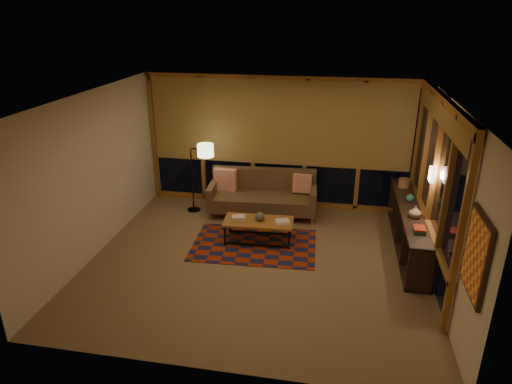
% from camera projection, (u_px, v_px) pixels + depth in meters
% --- Properties ---
extents(floor, '(5.50, 5.00, 0.01)m').
position_uv_depth(floor, '(257.00, 261.00, 7.56)').
color(floor, brown).
rests_on(floor, ground).
extents(ceiling, '(5.50, 5.00, 0.01)m').
position_uv_depth(ceiling, '(258.00, 98.00, 6.54)').
color(ceiling, silver).
rests_on(ceiling, walls).
extents(walls, '(5.51, 5.01, 2.70)m').
position_uv_depth(walls, '(258.00, 186.00, 7.05)').
color(walls, beige).
rests_on(walls, floor).
extents(window_wall_back, '(5.30, 0.16, 2.60)m').
position_uv_depth(window_wall_back, '(279.00, 143.00, 9.27)').
color(window_wall_back, '#AB712D').
rests_on(window_wall_back, walls).
extents(window_wall_right, '(0.16, 3.70, 2.60)m').
position_uv_depth(window_wall_right, '(432.00, 183.00, 7.15)').
color(window_wall_right, '#AB712D').
rests_on(window_wall_right, walls).
extents(wall_art, '(0.06, 0.74, 0.94)m').
position_uv_depth(wall_art, '(476.00, 256.00, 4.87)').
color(wall_art, '#D4462B').
rests_on(wall_art, walls).
extents(wall_sconce, '(0.12, 0.18, 0.22)m').
position_uv_depth(wall_sconce, '(432.00, 174.00, 6.95)').
color(wall_sconce, beige).
rests_on(wall_sconce, walls).
extents(sofa, '(2.17, 1.00, 0.87)m').
position_uv_depth(sofa, '(262.00, 195.00, 9.12)').
color(sofa, brown).
rests_on(sofa, floor).
extents(pillow_left, '(0.46, 0.17, 0.46)m').
position_uv_depth(pillow_left, '(225.00, 180.00, 9.27)').
color(pillow_left, '#DD4919').
rests_on(pillow_left, sofa).
extents(pillow_right, '(0.38, 0.14, 0.37)m').
position_uv_depth(pillow_right, '(302.00, 185.00, 9.10)').
color(pillow_right, '#DD4919').
rests_on(pillow_right, sofa).
extents(area_rug, '(2.22, 1.54, 0.01)m').
position_uv_depth(area_rug, '(254.00, 245.00, 8.08)').
color(area_rug, maroon).
rests_on(area_rug, floor).
extents(coffee_table, '(1.25, 0.62, 0.41)m').
position_uv_depth(coffee_table, '(258.00, 231.00, 8.15)').
color(coffee_table, '#AB712D').
rests_on(coffee_table, floor).
extents(book_stack_a, '(0.26, 0.22, 0.06)m').
position_uv_depth(book_stack_a, '(239.00, 218.00, 8.10)').
color(book_stack_a, silver).
rests_on(book_stack_a, coffee_table).
extents(book_stack_b, '(0.31, 0.28, 0.05)m').
position_uv_depth(book_stack_b, '(282.00, 221.00, 7.98)').
color(book_stack_b, silver).
rests_on(book_stack_b, coffee_table).
extents(ceramic_pot, '(0.21, 0.21, 0.16)m').
position_uv_depth(ceramic_pot, '(260.00, 216.00, 8.03)').
color(ceramic_pot, black).
rests_on(ceramic_pot, coffee_table).
extents(floor_lamp, '(0.55, 0.42, 1.46)m').
position_uv_depth(floor_lamp, '(192.00, 177.00, 9.21)').
color(floor_lamp, black).
rests_on(floor_lamp, floor).
extents(bookshelf, '(0.40, 2.94, 0.74)m').
position_uv_depth(bookshelf, '(409.00, 227.00, 7.91)').
color(bookshelf, black).
rests_on(bookshelf, floor).
extents(basket, '(0.26, 0.26, 0.16)m').
position_uv_depth(basket, '(404.00, 183.00, 8.65)').
color(basket, '#9D6D40').
rests_on(basket, bookshelf).
extents(teal_bowl, '(0.15, 0.15, 0.14)m').
position_uv_depth(teal_bowl, '(410.00, 198.00, 7.99)').
color(teal_bowl, '#256B65').
rests_on(teal_bowl, bookshelf).
extents(vase, '(0.20, 0.20, 0.20)m').
position_uv_depth(vase, '(415.00, 212.00, 7.38)').
color(vase, tan).
rests_on(vase, bookshelf).
extents(shelf_book_stack, '(0.16, 0.23, 0.07)m').
position_uv_depth(shelf_book_stack, '(419.00, 230.00, 6.94)').
color(shelf_book_stack, silver).
rests_on(shelf_book_stack, bookshelf).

